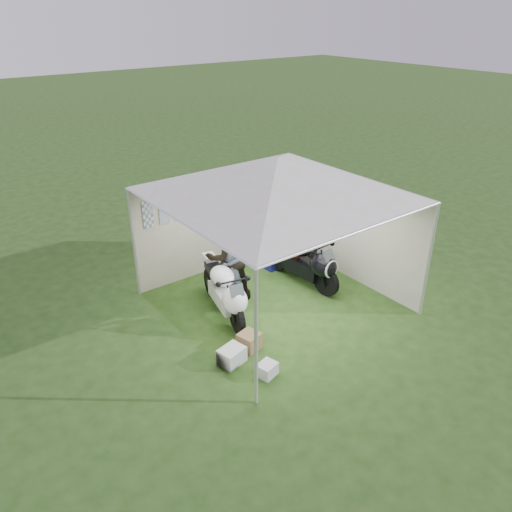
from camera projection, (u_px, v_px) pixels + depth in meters
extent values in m
plane|color=#234113|center=(275.00, 303.00, 10.04)|extent=(80.00, 80.00, 0.00)
cylinder|color=silver|center=(256.00, 340.00, 7.02)|extent=(0.06, 0.06, 2.30)
cylinder|color=silver|center=(429.00, 261.00, 9.18)|extent=(0.06, 0.06, 2.30)
cylinder|color=silver|center=(134.00, 244.00, 9.87)|extent=(0.06, 0.06, 2.30)
cylinder|color=silver|center=(288.00, 201.00, 12.03)|extent=(0.06, 0.06, 2.30)
cube|color=beige|center=(218.00, 220.00, 10.95)|extent=(4.00, 0.02, 2.30)
cube|color=beige|center=(185.00, 284.00, 8.45)|extent=(0.02, 4.00, 2.30)
cube|color=beige|center=(349.00, 227.00, 10.61)|extent=(0.02, 4.00, 2.30)
pyramid|color=white|center=(278.00, 177.00, 8.85)|extent=(5.66, 5.66, 0.70)
cube|color=#99A5B7|center=(147.00, 207.00, 9.73)|extent=(0.22, 0.02, 0.28)
cube|color=#99A5B7|center=(163.00, 203.00, 9.92)|extent=(0.22, 0.02, 0.28)
cube|color=#99A5B7|center=(179.00, 199.00, 10.10)|extent=(0.22, 0.01, 0.28)
cube|color=#99A5B7|center=(193.00, 196.00, 10.29)|extent=(0.22, 0.01, 0.28)
cube|color=#99A5B7|center=(149.00, 221.00, 9.86)|extent=(0.22, 0.02, 0.28)
cube|color=#99A5B7|center=(164.00, 217.00, 10.05)|extent=(0.22, 0.01, 0.28)
cube|color=#99A5B7|center=(180.00, 213.00, 10.24)|extent=(0.22, 0.02, 0.28)
cube|color=#99A5B7|center=(194.00, 209.00, 10.43)|extent=(0.22, 0.01, 0.28)
cylinder|color=#D8590C|center=(226.00, 184.00, 10.67)|extent=(3.20, 0.02, 0.02)
cylinder|color=black|center=(237.00, 318.00, 9.05)|extent=(0.24, 0.61, 0.60)
cylinder|color=black|center=(212.00, 282.00, 10.20)|extent=(0.29, 0.62, 0.60)
cube|color=silver|center=(224.00, 297.00, 9.54)|extent=(0.56, 1.01, 0.30)
ellipsoid|color=silver|center=(235.00, 300.00, 8.98)|extent=(0.58, 0.69, 0.50)
ellipsoid|color=silver|center=(222.00, 276.00, 9.45)|extent=(0.58, 0.71, 0.35)
cube|color=black|center=(215.00, 270.00, 9.80)|extent=(0.40, 0.65, 0.14)
cube|color=silver|center=(210.00, 259.00, 10.04)|extent=(0.29, 0.35, 0.18)
cube|color=black|center=(217.00, 279.00, 9.80)|extent=(0.23, 0.56, 0.10)
cube|color=#3F474C|center=(237.00, 291.00, 8.77)|extent=(0.27, 0.20, 0.21)
cylinder|color=black|center=(326.00, 281.00, 10.21)|extent=(0.14, 0.63, 0.63)
cylinder|color=black|center=(277.00, 257.00, 11.20)|extent=(0.19, 0.64, 0.63)
cube|color=black|center=(302.00, 266.00, 10.63)|extent=(0.41, 1.01, 0.31)
ellipsoid|color=black|center=(323.00, 265.00, 10.13)|extent=(0.51, 0.66, 0.52)
ellipsoid|color=black|center=(300.00, 247.00, 10.51)|extent=(0.50, 0.67, 0.37)
cube|color=black|center=(286.00, 243.00, 10.83)|extent=(0.31, 0.64, 0.15)
cube|color=black|center=(275.00, 234.00, 11.02)|extent=(0.25, 0.33, 0.19)
cube|color=#99260D|center=(289.00, 252.00, 10.83)|extent=(0.14, 0.58, 0.10)
cube|color=#3F474C|center=(329.00, 255.00, 9.92)|extent=(0.26, 0.17, 0.22)
cylinder|color=white|center=(332.00, 269.00, 9.97)|extent=(0.38, 0.04, 0.38)
cube|color=#2A27BB|center=(274.00, 261.00, 11.34)|extent=(0.45, 0.30, 0.33)
imported|color=black|center=(228.00, 256.00, 9.81)|extent=(1.09, 0.94, 1.90)
imported|color=slate|center=(231.00, 266.00, 9.71)|extent=(0.42, 0.62, 1.65)
cube|color=black|center=(302.00, 258.00, 11.30)|extent=(0.55, 0.46, 0.51)
cube|color=#B5B9BE|center=(232.00, 356.00, 8.32)|extent=(0.48, 0.41, 0.28)
cube|color=brown|center=(249.00, 341.00, 8.67)|extent=(0.41, 0.41, 0.30)
cube|color=#B4B7BD|center=(267.00, 369.00, 8.05)|extent=(0.36, 0.32, 0.22)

